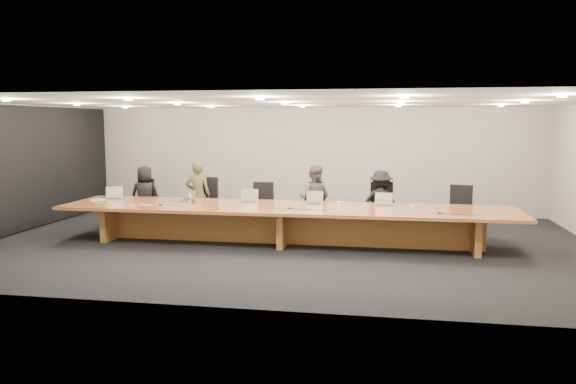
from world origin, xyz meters
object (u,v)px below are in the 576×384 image
Objects in this scene: paper_cup_near at (339,204)px; paper_cup_far at (412,207)px; person_b at (198,195)px; mic_center at (290,208)px; mic_left at (161,204)px; water_bottle at (190,199)px; person_c at (315,199)px; chair_mid_right at (317,208)px; chair_left at (204,203)px; mic_right at (439,213)px; person_a at (145,196)px; chair_right at (383,208)px; person_d at (381,203)px; laptop_e at (383,199)px; amber_mug at (194,202)px; chair_mid_left at (261,206)px; av_box at (101,204)px; chair_far_left at (140,202)px; laptop_a at (114,193)px; chair_far_right at (459,211)px; laptop_b at (186,196)px; laptop_c at (249,196)px; laptop_d at (313,198)px.

paper_cup_far is at bearing -5.63° from paper_cup_near.
mic_center is (2.36, -1.50, -0.01)m from person_b.
paper_cup_far is at bearing 160.21° from person_b.
water_bottle is at bearing 31.89° from mic_left.
chair_mid_right is at bearing 169.03° from person_c.
mic_center is (2.24, -1.50, 0.17)m from chair_left.
mic_right is at bearing -40.49° from paper_cup_far.
person_c is at bearing 171.62° from person_a.
chair_right is at bearing -22.16° from chair_mid_right.
person_d reaches higher than laptop_e.
person_a reaches higher than laptop_e.
chair_mid_left is at bearing 45.48° from amber_mug.
paper_cup_far reaches higher than mic_left.
chair_mid_right is 1.39m from person_d.
mic_left is at bearing 73.74° from person_b.
amber_mug is at bearing 175.14° from mic_right.
chair_left reaches higher than av_box.
person_d reaches higher than mic_right.
chair_far_left is at bearing 127.41° from mic_left.
chair_mid_right is at bearing 117.77° from paper_cup_near.
laptop_a is at bearing -82.73° from chair_far_left.
water_bottle is 2.17m from mic_center.
chair_right is 1.89m from mic_right.
chair_far_right is (4.23, 0.04, 0.01)m from chair_mid_left.
av_box is at bearing -72.46° from chair_far_left.
laptop_e reaches higher than av_box.
chair_far_right is 5.66× the size of av_box.
laptop_e is (1.43, -0.90, 0.35)m from chair_mid_right.
person_a is at bearing 162.86° from laptop_b.
person_b is 4.29× the size of laptop_c.
person_a is at bearing 166.37° from paper_cup_near.
mic_right is at bearing 10.82° from laptop_b.
mic_right is at bearing 157.25° from person_a.
person_b is 4.51× the size of laptop_e.
person_d reaches higher than water_bottle.
chair_far_left is 5.46× the size of water_bottle.
person_a reaches higher than water_bottle.
amber_mug is (-2.33, -1.24, 0.05)m from person_c.
person_a reaches higher than chair_far_right.
paper_cup_near is (0.54, -0.22, -0.08)m from laptop_d.
laptop_e is 0.88m from paper_cup_near.
person_c is at bearing -162.50° from chair_far_right.
paper_cup_near is (4.70, -1.07, 0.24)m from chair_far_left.
paper_cup_near reaches higher than av_box.
av_box is at bearing -164.59° from amber_mug.
paper_cup_near is at bearing 130.51° from person_c.
chair_far_right is 9.91× the size of mic_left.
mic_center is at bearing -33.26° from laptop_a.
person_d is 12.65× the size of mic_center.
paper_cup_far is (6.11, -1.21, 0.23)m from chair_far_left.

